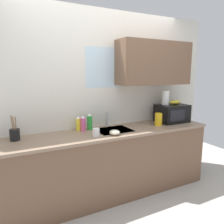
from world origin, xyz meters
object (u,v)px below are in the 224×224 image
Objects in this scene: dish_soap_bottle_pink at (83,124)px; cereal_canister at (158,119)px; banana_bunch at (175,102)px; paper_towel_roll at (165,98)px; mug_white at (96,132)px; small_bowl at (115,132)px; dish_soap_bottle_green at (90,122)px; dish_soap_bottle_yellow at (78,124)px; utensil_crock at (15,134)px; microwave at (172,113)px.

dish_soap_bottle_pink reaches higher than cereal_canister.
paper_towel_roll reaches higher than banana_bunch.
cereal_canister is at bearing 5.09° from mug_white.
banana_bunch is 1.54× the size of small_bowl.
cereal_canister is (0.97, -0.23, -0.01)m from dish_soap_bottle_green.
dish_soap_bottle_yellow is at bearing 172.01° from dish_soap_bottle_green.
paper_towel_roll is 0.76× the size of utensil_crock.
utensil_crock is at bearing -173.91° from dish_soap_bottle_yellow.
dish_soap_bottle_yellow is 1.09× the size of cereal_canister.
dish_soap_bottle_green is 1.14× the size of dish_soap_bottle_yellow.
small_bowl is at bearing -50.55° from dish_soap_bottle_yellow.
dish_soap_bottle_yellow is at bearing 175.71° from paper_towel_roll.
utensil_crock reaches higher than dish_soap_bottle_green.
dish_soap_bottle_green is 0.43m from small_bowl.
dish_soap_bottle_yellow is at bearing 107.95° from mug_white.
dish_soap_bottle_yellow is 2.08× the size of mug_white.
utensil_crock reaches higher than dish_soap_bottle_pink.
mug_white is 0.73× the size of small_bowl.
small_bowl is at bearing -16.18° from utensil_crock.
microwave is 0.27m from paper_towel_roll.
dish_soap_bottle_pink is (-1.31, 0.07, -0.28)m from paper_towel_roll.
mug_white is (-1.25, -0.24, -0.33)m from paper_towel_roll.
dish_soap_bottle_yellow is at bearing 167.32° from cereal_canister.
mug_white is (-1.40, -0.19, -0.26)m from banana_bunch.
dish_soap_bottle_green is at bearing 115.29° from small_bowl.
microwave reaches higher than cereal_canister.
cereal_canister is at bearing 10.75° from small_bowl.
banana_bunch is at bearing -5.50° from dish_soap_bottle_green.
dish_soap_bottle_green is 0.15m from dish_soap_bottle_yellow.
dish_soap_bottle_green is (-1.31, 0.13, -0.03)m from microwave.
utensil_crock is at bearing 178.25° from banana_bunch.
dish_soap_bottle_yellow is at bearing 174.25° from banana_bunch.
dish_soap_bottle_pink is (-1.46, 0.12, -0.21)m from banana_bunch.
banana_bunch is at bearing 1.77° from microwave.
microwave is 2.33× the size of dish_soap_bottle_yellow.
paper_towel_roll is at bearing 152.62° from microwave.
microwave is 1.32m from dish_soap_bottle_green.
utensil_crock is at bearing 163.60° from mug_white.
small_bowl is (0.28, -0.37, -0.06)m from dish_soap_bottle_pink.
dish_soap_bottle_pink reaches higher than small_bowl.
banana_bunch reaches higher than utensil_crock.
microwave is 2.23× the size of dish_soap_bottle_pink.
dish_soap_bottle_green is 0.33m from mug_white.
dish_soap_bottle_yellow is 0.78m from utensil_crock.
dish_soap_bottle_yellow is (-1.46, 0.15, -0.04)m from microwave.
cereal_canister is at bearing -11.45° from dish_soap_bottle_pink.
dish_soap_bottle_pink is 0.46m from small_bowl.
dish_soap_bottle_yellow is 1.15m from cereal_canister.
cereal_canister is at bearing -165.62° from banana_bunch.
dish_soap_bottle_yellow is 0.52m from small_bowl.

